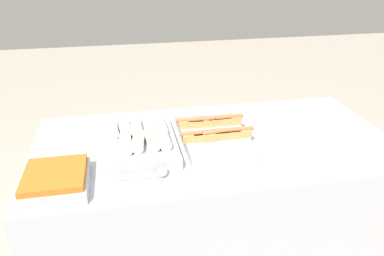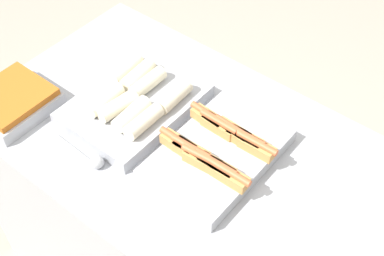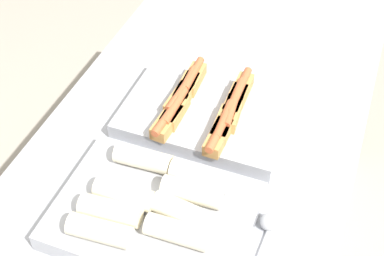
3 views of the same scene
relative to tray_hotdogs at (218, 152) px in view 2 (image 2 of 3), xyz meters
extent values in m
cube|color=#A8AAB2|center=(0.01, 0.00, -0.50)|extent=(1.72, 0.87, 0.92)
cube|color=#A8AAB2|center=(0.00, 0.00, -0.01)|extent=(0.30, 0.46, 0.05)
cube|color=tan|center=(-0.10, 0.07, 0.03)|extent=(0.12, 0.05, 0.04)
cylinder|color=#CC6038|center=(-0.10, 0.07, 0.05)|extent=(0.14, 0.03, 0.02)
cube|color=tan|center=(0.10, -0.07, 0.03)|extent=(0.12, 0.05, 0.04)
cylinder|color=#CC6038|center=(0.10, -0.07, 0.05)|extent=(0.14, 0.02, 0.02)
cube|color=tan|center=(0.00, 0.08, 0.03)|extent=(0.12, 0.05, 0.04)
cylinder|color=#CC6038|center=(0.00, 0.08, 0.05)|extent=(0.14, 0.03, 0.02)
cube|color=tan|center=(0.00, -0.08, 0.03)|extent=(0.12, 0.06, 0.04)
cylinder|color=#CC6038|center=(0.00, -0.08, 0.05)|extent=(0.14, 0.04, 0.02)
cube|color=tan|center=(-0.10, -0.07, 0.03)|extent=(0.12, 0.05, 0.04)
cylinder|color=#CC6038|center=(-0.10, -0.07, 0.05)|extent=(0.14, 0.03, 0.02)
cube|color=tan|center=(-0.05, -0.07, 0.03)|extent=(0.12, 0.05, 0.04)
cylinder|color=#CC6038|center=(-0.05, -0.07, 0.05)|extent=(0.14, 0.03, 0.02)
cube|color=tan|center=(0.05, 0.08, 0.03)|extent=(0.12, 0.05, 0.04)
cylinder|color=#CC6038|center=(0.05, 0.08, 0.05)|extent=(0.14, 0.03, 0.02)
cube|color=tan|center=(0.10, 0.07, 0.03)|extent=(0.12, 0.05, 0.04)
cylinder|color=#CC6038|center=(0.10, 0.07, 0.05)|extent=(0.14, 0.03, 0.02)
cube|color=tan|center=(-0.05, 0.07, 0.03)|extent=(0.12, 0.05, 0.04)
cylinder|color=#CC6038|center=(-0.05, 0.07, 0.05)|extent=(0.14, 0.02, 0.02)
cube|color=tan|center=(0.05, -0.07, 0.03)|extent=(0.12, 0.05, 0.04)
cylinder|color=#CC6038|center=(0.05, -0.07, 0.05)|extent=(0.14, 0.03, 0.02)
cube|color=#A8AAB2|center=(-0.36, 0.00, -0.01)|extent=(0.34, 0.46, 0.05)
cylinder|color=beige|center=(-0.36, -0.07, 0.04)|extent=(0.07, 0.15, 0.05)
cylinder|color=beige|center=(-0.42, 0.08, 0.04)|extent=(0.06, 0.15, 0.05)
cylinder|color=beige|center=(-0.30, -0.07, 0.04)|extent=(0.06, 0.15, 0.05)
cylinder|color=beige|center=(-0.42, -0.08, 0.04)|extent=(0.06, 0.15, 0.05)
cylinder|color=beige|center=(-0.36, 0.07, 0.04)|extent=(0.05, 0.15, 0.05)
cylinder|color=beige|center=(-0.25, -0.07, 0.04)|extent=(0.05, 0.15, 0.05)
cylinder|color=beige|center=(-0.47, 0.08, 0.04)|extent=(0.06, 0.15, 0.05)
cylinder|color=beige|center=(-0.24, 0.08, 0.04)|extent=(0.06, 0.15, 0.05)
cube|color=#A8AAB2|center=(-0.69, -0.26, -0.01)|extent=(0.25, 0.27, 0.05)
cube|color=#B7601E|center=(-0.69, -0.26, 0.02)|extent=(0.23, 0.24, 0.02)
cylinder|color=#B2B5BA|center=(-0.38, -0.26, -0.03)|extent=(0.21, 0.02, 0.01)
sphere|color=#B2B5BA|center=(-0.28, -0.26, -0.02)|extent=(0.04, 0.04, 0.04)
camera|label=1|loc=(-0.41, -1.55, 0.81)|focal=35.00mm
camera|label=2|loc=(0.62, -0.90, 1.30)|focal=50.00mm
camera|label=3|loc=(-1.03, -0.35, 1.04)|focal=50.00mm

